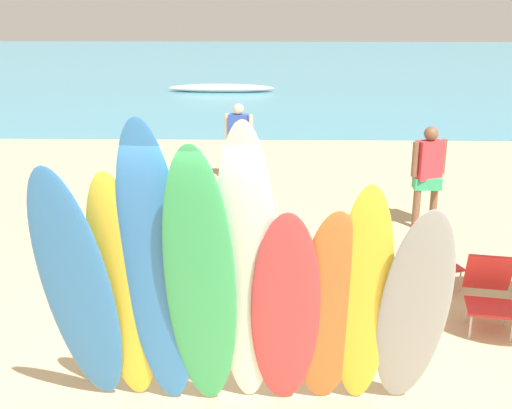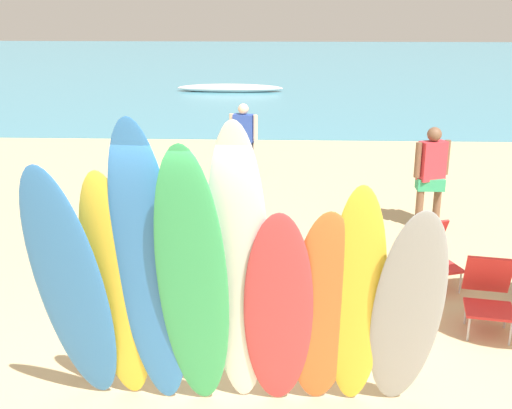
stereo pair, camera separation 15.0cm
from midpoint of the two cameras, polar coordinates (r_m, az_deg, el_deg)
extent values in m
plane|color=tan|center=(19.56, 1.62, 7.73)|extent=(60.00, 60.00, 0.00)
cube|color=teal|center=(36.30, 2.01, 12.47)|extent=(60.00, 40.00, 0.02)
cylinder|color=brown|center=(6.35, -13.98, -12.24)|extent=(0.07, 0.07, 0.66)
cylinder|color=brown|center=(6.24, 13.75, -12.81)|extent=(0.07, 0.07, 0.66)
cylinder|color=brown|center=(5.96, -0.26, -10.14)|extent=(3.07, 0.06, 0.06)
ellipsoid|color=#337AD1|center=(5.36, -15.37, -7.77)|extent=(0.65, 0.97, 2.41)
ellipsoid|color=yellow|center=(5.40, -11.60, -7.88)|extent=(0.52, 0.70, 2.30)
ellipsoid|color=#337AD1|center=(5.15, -8.68, -6.42)|extent=(0.61, 0.80, 2.72)
ellipsoid|color=#38B266|center=(5.07, -4.80, -7.64)|extent=(0.58, 0.90, 2.57)
ellipsoid|color=white|center=(5.11, -0.72, -6.55)|extent=(0.52, 0.79, 2.70)
ellipsoid|color=#D13D42|center=(5.30, 2.84, -9.89)|extent=(0.57, 0.63, 1.99)
ellipsoid|color=orange|center=(5.36, 6.82, -9.71)|extent=(0.59, 0.63, 1.99)
ellipsoid|color=yellow|center=(5.31, 9.79, -8.76)|extent=(0.53, 0.70, 2.21)
ellipsoid|color=#999EA3|center=(5.39, 14.19, -9.63)|extent=(0.58, 0.76, 2.05)
cylinder|color=beige|center=(12.72, -0.13, 3.85)|extent=(0.11, 0.11, 0.74)
cylinder|color=beige|center=(12.81, -1.44, 3.95)|extent=(0.11, 0.11, 0.74)
cube|color=black|center=(12.69, -0.79, 5.26)|extent=(0.40, 0.24, 0.18)
cube|color=#2D4CB2|center=(12.62, -0.80, 6.81)|extent=(0.42, 0.29, 0.58)
sphere|color=beige|center=(12.55, -0.81, 8.58)|extent=(0.21, 0.21, 0.21)
cylinder|color=beige|center=(12.54, 0.27, 6.89)|extent=(0.09, 0.09, 0.52)
cylinder|color=beige|center=(12.69, -1.86, 7.01)|extent=(0.09, 0.09, 0.52)
cylinder|color=brown|center=(10.50, 16.35, 0.16)|extent=(0.12, 0.12, 0.78)
cylinder|color=brown|center=(10.32, 14.88, -0.03)|extent=(0.12, 0.12, 0.78)
cube|color=#33A36B|center=(10.31, 15.77, 1.81)|extent=(0.42, 0.26, 0.19)
cube|color=#DB333D|center=(10.22, 15.95, 3.79)|extent=(0.45, 0.35, 0.61)
sphere|color=brown|center=(10.13, 16.15, 6.08)|extent=(0.22, 0.22, 0.22)
cylinder|color=brown|center=(10.36, 17.14, 4.07)|extent=(0.10, 0.10, 0.55)
cylinder|color=brown|center=(10.07, 14.76, 3.88)|extent=(0.10, 0.10, 0.55)
cylinder|color=#B7B7BC|center=(8.07, 15.90, -7.15)|extent=(0.02, 0.02, 0.28)
cylinder|color=#B7B7BC|center=(8.29, 18.38, -6.70)|extent=(0.02, 0.02, 0.28)
cylinder|color=#B7B7BC|center=(8.36, 14.53, -6.13)|extent=(0.02, 0.02, 0.28)
cylinder|color=#B7B7BC|center=(8.57, 16.95, -5.73)|extent=(0.02, 0.02, 0.28)
cube|color=red|center=(8.26, 16.54, -5.43)|extent=(0.62, 0.59, 0.03)
cube|color=red|center=(8.42, 15.49, -2.92)|extent=(0.55, 0.39, 0.52)
cylinder|color=#B7B7BC|center=(7.24, 19.14, -10.52)|extent=(0.02, 0.02, 0.28)
cylinder|color=#B7B7BC|center=(7.30, 22.46, -10.66)|extent=(0.02, 0.02, 0.28)
cylinder|color=#B7B7BC|center=(7.57, 18.87, -9.18)|extent=(0.02, 0.02, 0.28)
cylinder|color=#B7B7BC|center=(7.63, 22.04, -9.33)|extent=(0.02, 0.02, 0.28)
cube|color=red|center=(7.36, 20.76, -8.84)|extent=(0.57, 0.53, 0.03)
cube|color=red|center=(7.57, 20.66, -5.91)|extent=(0.54, 0.36, 0.51)
ellipsoid|color=silver|center=(25.32, -2.17, 10.41)|extent=(4.17, 0.84, 0.33)
camera|label=1|loc=(0.07, -89.47, 0.17)|focal=44.51mm
camera|label=2|loc=(0.07, 90.53, -0.17)|focal=44.51mm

